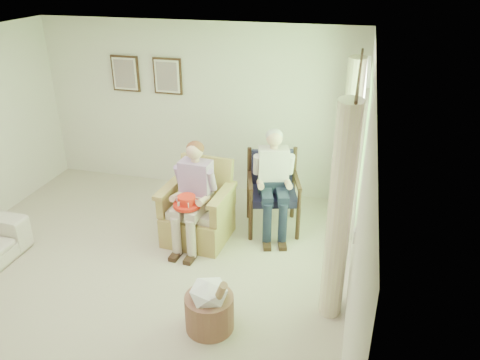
% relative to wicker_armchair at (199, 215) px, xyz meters
% --- Properties ---
extents(floor, '(5.50, 5.50, 0.00)m').
position_rel_wicker_armchair_xyz_m(floor, '(-0.51, -1.21, -0.33)').
color(floor, beige).
rests_on(floor, ground).
extents(back_wall, '(5.00, 0.04, 2.60)m').
position_rel_wicker_armchair_xyz_m(back_wall, '(-0.51, 1.54, 0.97)').
color(back_wall, silver).
rests_on(back_wall, ground).
extents(right_wall, '(0.04, 5.50, 2.60)m').
position_rel_wicker_armchair_xyz_m(right_wall, '(1.99, -1.21, 0.97)').
color(right_wall, silver).
rests_on(right_wall, ground).
extents(ceiling, '(5.00, 5.50, 0.02)m').
position_rel_wicker_armchair_xyz_m(ceiling, '(-0.51, -1.21, 2.27)').
color(ceiling, white).
rests_on(ceiling, back_wall).
extents(window, '(0.13, 2.50, 1.63)m').
position_rel_wicker_armchair_xyz_m(window, '(1.95, -0.01, 1.25)').
color(window, '#2D6B23').
rests_on(window, right_wall).
extents(curtain_left, '(0.34, 0.34, 2.30)m').
position_rel_wicker_armchair_xyz_m(curtain_left, '(1.82, -0.99, 0.82)').
color(curtain_left, beige).
rests_on(curtain_left, ground).
extents(curtain_right, '(0.34, 0.34, 2.30)m').
position_rel_wicker_armchair_xyz_m(curtain_right, '(1.82, 0.97, 0.82)').
color(curtain_right, beige).
rests_on(curtain_right, ground).
extents(framed_print_left, '(0.45, 0.05, 0.55)m').
position_rel_wicker_armchair_xyz_m(framed_print_left, '(-1.66, 1.50, 1.45)').
color(framed_print_left, '#382114').
rests_on(framed_print_left, back_wall).
extents(framed_print_right, '(0.45, 0.05, 0.55)m').
position_rel_wicker_armchair_xyz_m(framed_print_right, '(-0.96, 1.50, 1.45)').
color(framed_print_right, '#382114').
rests_on(framed_print_right, back_wall).
extents(wicker_armchair, '(0.82, 0.81, 1.05)m').
position_rel_wicker_armchair_xyz_m(wicker_armchair, '(0.00, 0.00, 0.00)').
color(wicker_armchair, tan).
rests_on(wicker_armchair, ground).
extents(wood_armchair, '(0.68, 0.64, 1.05)m').
position_rel_wicker_armchair_xyz_m(wood_armchair, '(0.90, 0.57, 0.24)').
color(wood_armchair, black).
rests_on(wood_armchair, ground).
extents(person_wicker, '(0.40, 0.63, 1.36)m').
position_rel_wicker_armchair_xyz_m(person_wicker, '(-0.00, -0.14, 0.46)').
color(person_wicker, beige).
rests_on(person_wicker, ground).
extents(person_dark, '(0.40, 0.62, 1.41)m').
position_rel_wicker_armchair_xyz_m(person_dark, '(0.90, 0.40, 0.50)').
color(person_dark, '#192138').
rests_on(person_dark, ground).
extents(red_hat, '(0.34, 0.34, 0.14)m').
position_rel_wicker_armchair_xyz_m(red_hat, '(-0.02, -0.34, 0.37)').
color(red_hat, red).
rests_on(red_hat, person_wicker).
extents(hatbox, '(0.63, 0.63, 0.72)m').
position_rel_wicker_armchair_xyz_m(hatbox, '(0.66, -1.58, -0.05)').
color(hatbox, tan).
rests_on(hatbox, ground).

